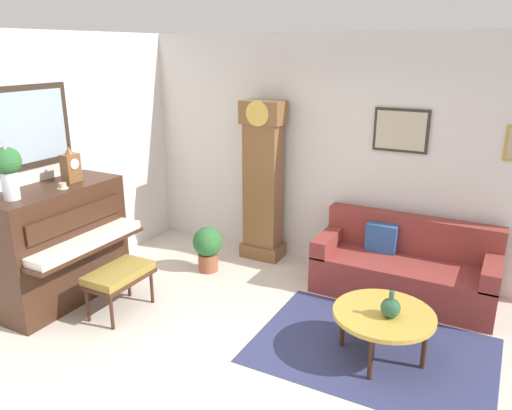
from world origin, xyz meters
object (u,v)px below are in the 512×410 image
object	(u,v)px
coffee_table	(384,315)
mantel_clock	(71,166)
green_jug	(391,308)
couch	(404,268)
potted_plant	(208,246)
piano	(60,244)
piano_bench	(119,276)
teacup	(63,186)
grandfather_clock	(263,185)
flower_vase	(8,167)

from	to	relation	value
coffee_table	mantel_clock	bearing A→B (deg)	-175.16
green_jug	couch	bearing A→B (deg)	96.41
couch	potted_plant	xyz separation A→B (m)	(-2.24, -0.51, 0.01)
piano	piano_bench	bearing A→B (deg)	4.78
couch	coffee_table	xyz separation A→B (m)	(0.09, -1.29, 0.10)
coffee_table	potted_plant	world-z (taller)	potted_plant
coffee_table	green_jug	bearing A→B (deg)	-39.97
piano_bench	teacup	size ratio (longest dim) A/B	6.03
teacup	piano	bearing A→B (deg)	-169.92
coffee_table	teacup	bearing A→B (deg)	-170.79
grandfather_clock	mantel_clock	world-z (taller)	grandfather_clock
flower_vase	teacup	world-z (taller)	flower_vase
green_jug	piano	bearing A→B (deg)	-171.76
mantel_clock	teacup	distance (m)	0.31
grandfather_clock	teacup	size ratio (longest dim) A/B	17.50
grandfather_clock	coffee_table	xyz separation A→B (m)	(1.94, -1.48, -0.55)
piano_bench	potted_plant	xyz separation A→B (m)	(0.25, 1.26, -0.08)
grandfather_clock	green_jug	xyz separation A→B (m)	(2.00, -1.53, -0.44)
flower_vase	potted_plant	bearing A→B (deg)	60.93
piano	piano_bench	xyz separation A→B (m)	(0.74, 0.06, -0.23)
piano	grandfather_clock	world-z (taller)	grandfather_clock
mantel_clock	teacup	xyz separation A→B (m)	(0.12, -0.24, -0.15)
teacup	couch	bearing A→B (deg)	30.21
piano	mantel_clock	world-z (taller)	mantel_clock
piano_bench	mantel_clock	xyz separation A→B (m)	(-0.74, 0.20, 1.02)
piano	mantel_clock	bearing A→B (deg)	89.34
piano	piano_bench	distance (m)	0.78
couch	green_jug	world-z (taller)	couch
teacup	flower_vase	bearing A→B (deg)	-104.24
couch	potted_plant	world-z (taller)	couch
mantel_clock	coffee_table	bearing A→B (deg)	4.84
couch	flower_vase	size ratio (longest dim) A/B	3.28
green_jug	potted_plant	xyz separation A→B (m)	(-2.39, 0.83, -0.21)
piano	flower_vase	size ratio (longest dim) A/B	2.48
flower_vase	green_jug	distance (m)	3.67
couch	piano	bearing A→B (deg)	-150.47
mantel_clock	flower_vase	bearing A→B (deg)	-90.04
piano	green_jug	size ratio (longest dim) A/B	6.00
flower_vase	piano	bearing A→B (deg)	90.31
mantel_clock	teacup	bearing A→B (deg)	-62.69
mantel_clock	green_jug	size ratio (longest dim) A/B	1.58
green_jug	flower_vase	bearing A→B (deg)	-164.27
grandfather_clock	mantel_clock	bearing A→B (deg)	-128.10
teacup	potted_plant	xyz separation A→B (m)	(0.87, 1.30, -0.96)
flower_vase	teacup	size ratio (longest dim) A/B	5.00
couch	mantel_clock	size ratio (longest dim) A/B	5.00
piano_bench	mantel_clock	bearing A→B (deg)	165.03
piano	teacup	distance (m)	0.66
grandfather_clock	potted_plant	distance (m)	1.03
mantel_clock	green_jug	distance (m)	3.51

